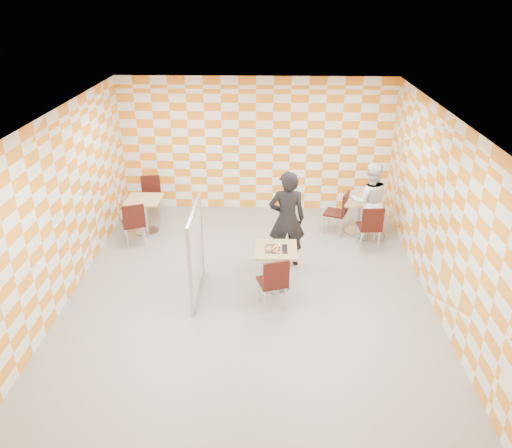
{
  "coord_description": "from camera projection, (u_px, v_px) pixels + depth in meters",
  "views": [
    {
      "loc": [
        0.32,
        -7.22,
        4.72
      ],
      "look_at": [
        0.1,
        0.2,
        1.15
      ],
      "focal_mm": 35.0,
      "sensor_mm": 36.0,
      "label": 1
    }
  ],
  "objects": [
    {
      "name": "man_white",
      "position": [
        370.0,
        201.0,
        9.98
      ],
      "size": [
        0.8,
        0.63,
        1.61
      ],
      "primitive_type": "imported",
      "rotation": [
        0.0,
        0.0,
        3.12
      ],
      "color": "white",
      "rests_on": "ground"
    },
    {
      "name": "room_shell",
      "position": [
        251.0,
        196.0,
        8.4
      ],
      "size": [
        7.0,
        7.0,
        7.0
      ],
      "color": "#9A9994",
      "rests_on": "ground"
    },
    {
      "name": "chair_main_front",
      "position": [
        274.0,
        280.0,
        7.81
      ],
      "size": [
        0.53,
        0.54,
        0.92
      ],
      "color": "#330E0A",
      "rests_on": "ground"
    },
    {
      "name": "partition",
      "position": [
        196.0,
        252.0,
        8.12
      ],
      "size": [
        0.08,
        1.38,
        1.55
      ],
      "color": "white",
      "rests_on": "ground"
    },
    {
      "name": "main_table",
      "position": [
        276.0,
        261.0,
        8.41
      ],
      "size": [
        0.7,
        0.7,
        0.75
      ],
      "color": "tan",
      "rests_on": "ground"
    },
    {
      "name": "chair_empty_far",
      "position": [
        151.0,
        193.0,
        11.04
      ],
      "size": [
        0.48,
        0.49,
        0.92
      ],
      "color": "#330E0A",
      "rests_on": "ground"
    },
    {
      "name": "man_dark",
      "position": [
        287.0,
        219.0,
        8.96
      ],
      "size": [
        0.7,
        0.49,
        1.83
      ],
      "primitive_type": "imported",
      "rotation": [
        0.0,
        0.0,
        3.23
      ],
      "color": "black",
      "rests_on": "ground"
    },
    {
      "name": "pizza_on_foil",
      "position": [
        276.0,
        248.0,
        8.28
      ],
      "size": [
        0.4,
        0.4,
        0.04
      ],
      "color": "silver",
      "rests_on": "main_table"
    },
    {
      "name": "sport_bottle",
      "position": [
        353.0,
        193.0,
        10.29
      ],
      "size": [
        0.06,
        0.06,
        0.2
      ],
      "color": "white",
      "rests_on": "second_table"
    },
    {
      "name": "soda_bottle",
      "position": [
        367.0,
        195.0,
        10.17
      ],
      "size": [
        0.07,
        0.07,
        0.23
      ],
      "color": "black",
      "rests_on": "second_table"
    },
    {
      "name": "chair_second_side",
      "position": [
        340.0,
        209.0,
        10.26
      ],
      "size": [
        0.56,
        0.55,
        0.92
      ],
      "color": "#330E0A",
      "rests_on": "ground"
    },
    {
      "name": "empty_table",
      "position": [
        145.0,
        209.0,
        10.34
      ],
      "size": [
        0.7,
        0.7,
        0.75
      ],
      "color": "tan",
      "rests_on": "ground"
    },
    {
      "name": "chair_second_front",
      "position": [
        371.0,
        224.0,
        9.61
      ],
      "size": [
        0.45,
        0.46,
        0.92
      ],
      "color": "#330E0A",
      "rests_on": "ground"
    },
    {
      "name": "second_table",
      "position": [
        359.0,
        210.0,
        10.31
      ],
      "size": [
        0.7,
        0.7,
        0.75
      ],
      "color": "tan",
      "rests_on": "ground"
    },
    {
      "name": "chair_empty_near",
      "position": [
        134.0,
        221.0,
        9.75
      ],
      "size": [
        0.55,
        0.56,
        0.92
      ],
      "color": "#330E0A",
      "rests_on": "ground"
    }
  ]
}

